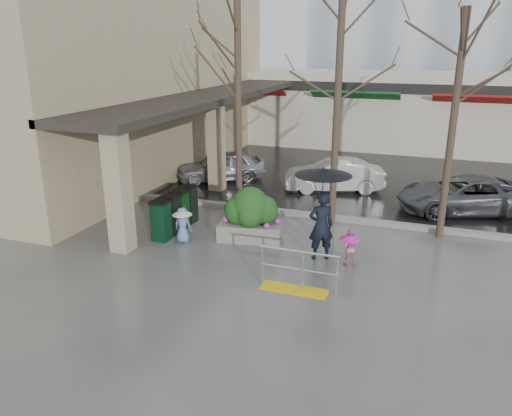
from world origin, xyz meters
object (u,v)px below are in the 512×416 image
Objects in this scene: child_pink at (350,245)px; planter at (251,215)px; tree_midwest at (340,55)px; woman at (322,204)px; handrail at (297,276)px; tree_mideast at (460,70)px; car_b at (334,175)px; tree_west at (238,59)px; car_a at (221,166)px; news_boxes at (175,212)px; car_c at (465,195)px; child_blue at (183,222)px.

planter is at bearing -23.15° from child_pink.
woman is (0.26, -2.80, -3.68)m from tree_midwest.
tree_mideast reaches higher than handrail.
tree_mideast reaches higher than car_b.
woman is 6.73m from car_b.
car_a is at bearing 121.82° from tree_west.
planter is at bearing -29.81° from car_b.
car_b reaches higher than handrail.
car_b is (-4.00, 3.80, -4.23)m from tree_mideast.
car_a reaches higher than news_boxes.
child_pink is at bearing -46.82° from car_c.
tree_midwest is at bearing 46.83° from planter.
tree_midwest is 6.67m from child_blue.
planter is at bearing -152.42° from child_blue.
tree_west is at bearing -68.87° from woman.
woman is (-3.04, -2.80, -3.31)m from tree_mideast.
tree_midwest is at bearing -114.54° from woman.
woman is (3.46, -2.80, -3.53)m from tree_west.
news_boxes is at bearing -47.80° from child_blue.
tree_west is 1.84× the size of car_a.
woman reaches higher than car_a.
tree_midwest is 3.52× the size of planter.
tree_mideast is at bearing -34.55° from car_c.
handrail is 0.28× the size of tree_west.
planter reaches higher than handrail.
child_pink is at bearing -6.64° from news_boxes.
handrail is at bearing -123.19° from tree_mideast.
news_boxes reaches higher than child_pink.
child_blue is 7.46m from car_b.
child_pink is (1.07, -2.95, -4.66)m from tree_midwest.
tree_midwest is 1.08× the size of tree_mideast.
car_c is at bearing 38.65° from planter.
woman is 4.83m from news_boxes.
tree_mideast reaches higher than car_c.
tree_west is at bearing -99.35° from child_blue.
child_pink is 5.55m from news_boxes.
tree_mideast is (3.14, 4.80, 4.48)m from handrail.
child_blue is 0.54× the size of planter.
tree_west is 3.20m from tree_midwest.
tree_west reaches higher than car_c.
car_a is (-3.54, 5.89, -0.14)m from planter.
tree_midwest is at bearing 27.44° from news_boxes.
news_boxes is 0.57× the size of car_b.
news_boxes is at bearing -78.80° from car_c.
car_c is at bearing 62.59° from handrail.
news_boxes is 6.09m from car_a.
child_pink is 0.22× the size of car_c.
child_pink is 0.51× the size of planter.
tree_midwest is 1.54× the size of car_c.
car_b is (-0.70, 3.80, -4.60)m from tree_midwest.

